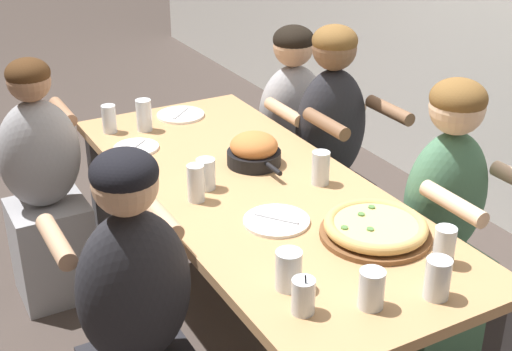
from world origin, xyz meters
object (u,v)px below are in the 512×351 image
(empty_plate_c, at_px, (136,147))
(diner_far_left, at_px, (292,145))
(empty_plate_a, at_px, (276,221))
(pizza_board_main, at_px, (376,228))
(drinking_glass_d, at_px, (437,280))
(drinking_glass_g, at_px, (321,170))
(skillet_bowl, at_px, (254,151))
(diner_far_midright, at_px, (441,237))
(drinking_glass_c, at_px, (289,272))
(drinking_glass_f, at_px, (196,185))
(drinking_glass_b, at_px, (371,291))
(cocktail_glass_blue, at_px, (303,298))
(drinking_glass_i, at_px, (206,176))
(drinking_glass_a, at_px, (144,117))
(diner_near_left, at_px, (45,195))
(diner_near_midright, at_px, (138,339))
(diner_far_midleft, at_px, (329,162))
(drinking_glass_e, at_px, (444,248))
(empty_plate_b, at_px, (181,115))

(empty_plate_c, distance_m, diner_far_left, 0.95)
(empty_plate_a, height_order, empty_plate_c, same)
(pizza_board_main, distance_m, drinking_glass_d, 0.37)
(drinking_glass_g, bearing_deg, skillet_bowl, -153.68)
(diner_far_midright, bearing_deg, drinking_glass_c, 16.86)
(pizza_board_main, distance_m, drinking_glass_c, 0.42)
(drinking_glass_d, distance_m, drinking_glass_f, 0.96)
(drinking_glass_g, bearing_deg, diner_far_left, 154.96)
(empty_plate_a, distance_m, drinking_glass_b, 0.55)
(cocktail_glass_blue, height_order, drinking_glass_i, cocktail_glass_blue)
(drinking_glass_a, height_order, drinking_glass_f, drinking_glass_a)
(drinking_glass_c, xyz_separation_m, diner_far_left, (-1.39, 0.87, -0.29))
(diner_near_left, distance_m, diner_near_midright, 1.20)
(drinking_glass_c, xyz_separation_m, diner_near_left, (-1.46, -0.39, -0.30))
(diner_far_left, height_order, diner_near_midright, diner_near_midright)
(drinking_glass_a, relative_size, drinking_glass_d, 1.15)
(skillet_bowl, relative_size, empty_plate_c, 1.67)
(drinking_glass_d, relative_size, diner_far_midleft, 0.10)
(diner_far_left, bearing_deg, drinking_glass_e, 76.06)
(empty_plate_c, height_order, drinking_glass_e, drinking_glass_e)
(drinking_glass_d, height_order, drinking_glass_i, drinking_glass_d)
(drinking_glass_c, xyz_separation_m, drinking_glass_g, (-0.54, 0.47, 0.01))
(empty_plate_a, bearing_deg, drinking_glass_i, -164.40)
(diner_near_midright, bearing_deg, empty_plate_b, 60.66)
(drinking_glass_a, bearing_deg, diner_far_left, 90.41)
(skillet_bowl, height_order, empty_plate_a, skillet_bowl)
(drinking_glass_a, bearing_deg, pizza_board_main, 14.73)
(skillet_bowl, bearing_deg, drinking_glass_d, 1.05)
(drinking_glass_i, height_order, diner_near_left, diner_near_left)
(skillet_bowl, bearing_deg, drinking_glass_a, -155.44)
(pizza_board_main, height_order, drinking_glass_c, drinking_glass_c)
(drinking_glass_d, bearing_deg, pizza_board_main, 171.13)
(empty_plate_c, relative_size, diner_far_midleft, 0.16)
(drinking_glass_i, bearing_deg, cocktail_glass_blue, -6.43)
(drinking_glass_b, xyz_separation_m, diner_far_left, (-1.58, 0.71, -0.29))
(drinking_glass_a, xyz_separation_m, diner_far_left, (-0.01, 0.79, -0.30))
(empty_plate_c, bearing_deg, drinking_glass_a, 149.24)
(drinking_glass_b, height_order, diner_far_left, diner_far_left)
(empty_plate_a, xyz_separation_m, cocktail_glass_blue, (0.48, -0.19, 0.04))
(empty_plate_a, height_order, diner_far_midleft, diner_far_midleft)
(drinking_glass_i, bearing_deg, drinking_glass_a, 179.42)
(drinking_glass_g, bearing_deg, empty_plate_c, -142.55)
(drinking_glass_f, bearing_deg, drinking_glass_c, 0.60)
(drinking_glass_d, bearing_deg, drinking_glass_i, -163.55)
(diner_far_midright, bearing_deg, drinking_glass_a, -54.70)
(drinking_glass_i, bearing_deg, empty_plate_a, 15.60)
(cocktail_glass_blue, bearing_deg, skillet_bowl, 159.11)
(drinking_glass_f, bearing_deg, diner_near_midright, -45.09)
(cocktail_glass_blue, bearing_deg, diner_far_midright, 113.35)
(diner_far_midleft, bearing_deg, drinking_glass_c, 50.23)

